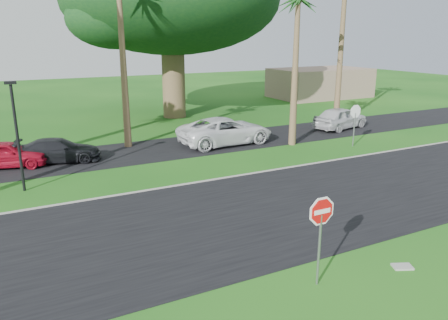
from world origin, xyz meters
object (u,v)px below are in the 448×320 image
stop_sign_far (355,117)px  car_minivan (226,131)px  car_dark (59,151)px  car_pickup (340,118)px  car_red (6,154)px  stop_sign_near (321,223)px

stop_sign_far → car_minivan: size_ratio=0.45×
car_dark → car_pickup: (18.79, -0.20, 0.16)m
car_red → car_dark: size_ratio=0.94×
car_minivan → car_red: bearing=84.8°
stop_sign_near → car_dark: size_ratio=0.62×
stop_sign_far → car_dark: stop_sign_far is taller
car_red → car_minivan: car_minivan is taller
car_dark → car_minivan: (9.54, -0.50, 0.20)m
car_minivan → car_dark: bearing=84.8°
stop_sign_far → car_dark: (-16.08, 4.42, -1.16)m
stop_sign_near → car_dark: bearing=106.5°
stop_sign_near → car_minivan: 15.75m
car_red → stop_sign_near: bearing=-141.3°
stop_sign_far → car_red: bearing=-13.8°
car_red → car_pickup: 21.27m
stop_sign_far → car_minivan: bearing=-30.9°
car_red → car_pickup: (21.26, -0.35, 0.09)m
stop_sign_far → car_pickup: 5.11m
car_dark → car_pickup: 18.79m
stop_sign_far → car_minivan: 7.68m
stop_sign_far → car_minivan: (-6.54, 3.92, -0.97)m
car_dark → car_pickup: size_ratio=0.93×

